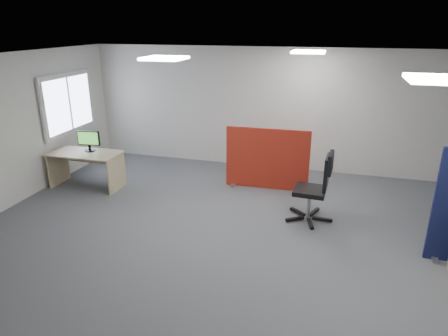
% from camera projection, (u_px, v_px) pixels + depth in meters
% --- Properties ---
extents(floor, '(9.00, 9.00, 0.00)m').
position_uv_depth(floor, '(251.00, 242.00, 6.13)').
color(floor, '#54565C').
rests_on(floor, ground).
extents(ceiling, '(9.00, 7.00, 0.02)m').
position_uv_depth(ceiling, '(255.00, 62.00, 5.20)').
color(ceiling, white).
rests_on(ceiling, wall_back).
extents(wall_back, '(9.00, 0.02, 2.70)m').
position_uv_depth(wall_back, '(285.00, 110.00, 8.83)').
color(wall_back, silver).
rests_on(wall_back, floor).
extents(wall_front, '(9.00, 0.02, 2.70)m').
position_uv_depth(wall_front, '(139.00, 333.00, 2.50)').
color(wall_front, silver).
rests_on(wall_front, floor).
extents(window, '(0.06, 1.70, 1.30)m').
position_uv_depth(window, '(68.00, 104.00, 8.52)').
color(window, white).
rests_on(window, wall_left).
extents(ceiling_lights, '(4.10, 4.10, 0.04)m').
position_uv_depth(ceiling_lights, '(287.00, 60.00, 5.73)').
color(ceiling_lights, white).
rests_on(ceiling_lights, ceiling).
extents(red_divider, '(1.66, 0.30, 1.25)m').
position_uv_depth(red_divider, '(267.00, 160.00, 7.94)').
color(red_divider, '#A02214').
rests_on(red_divider, floor).
extents(second_desk, '(1.41, 0.70, 0.73)m').
position_uv_depth(second_desk, '(87.00, 161.00, 8.08)').
color(second_desk, tan).
rests_on(second_desk, floor).
extents(monitor_second, '(0.46, 0.21, 0.42)m').
position_uv_depth(monitor_second, '(89.00, 140.00, 8.01)').
color(monitor_second, black).
rests_on(monitor_second, second_desk).
extents(office_chair, '(0.78, 0.80, 1.20)m').
position_uv_depth(office_chair, '(318.00, 183.00, 6.58)').
color(office_chair, black).
rests_on(office_chair, floor).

